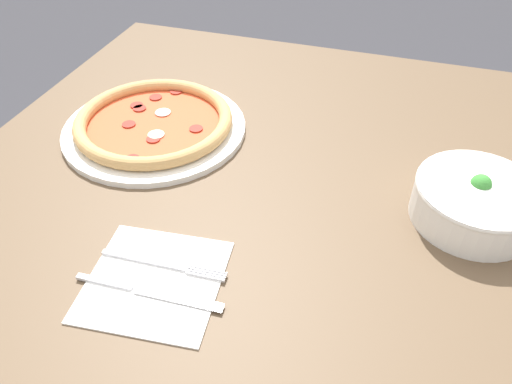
% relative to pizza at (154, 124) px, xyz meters
% --- Properties ---
extents(dining_table, '(1.21, 1.03, 0.74)m').
position_rel_pizza_xyz_m(dining_table, '(0.12, 0.22, -0.11)').
color(dining_table, brown).
rests_on(dining_table, ground_plane).
extents(pizza, '(0.36, 0.36, 0.04)m').
position_rel_pizza_xyz_m(pizza, '(0.00, 0.00, 0.00)').
color(pizza, white).
rests_on(pizza, dining_table).
extents(bowl, '(0.19, 0.19, 0.08)m').
position_rel_pizza_xyz_m(bowl, '(0.07, 0.59, 0.02)').
color(bowl, white).
rests_on(bowl, dining_table).
extents(napkin, '(0.20, 0.20, 0.00)m').
position_rel_pizza_xyz_m(napkin, '(0.34, 0.17, -0.02)').
color(napkin, white).
rests_on(napkin, dining_table).
extents(fork, '(0.02, 0.19, 0.00)m').
position_rel_pizza_xyz_m(fork, '(0.32, 0.17, -0.01)').
color(fork, silver).
rests_on(fork, napkin).
extents(knife, '(0.02, 0.21, 0.01)m').
position_rel_pizza_xyz_m(knife, '(0.37, 0.16, -0.01)').
color(knife, silver).
rests_on(knife, napkin).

